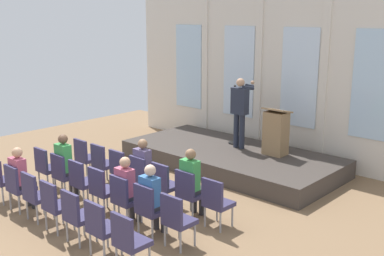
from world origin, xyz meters
The scene contains 33 objects.
ground_plane centered at (0.00, 0.00, 0.00)m, with size 14.36×14.36×0.00m, color #846647.
rear_partition centered at (0.04, 5.52, 2.21)m, with size 9.56×0.14×4.41m.
stage_platform centered at (0.00, 3.94, 0.22)m, with size 5.42×2.57×0.44m, color #3F3833.
speaker centered at (0.03, 4.25, 1.48)m, with size 0.51×0.69×1.78m.
mic_stand centered at (-0.31, 4.47, 0.78)m, with size 0.28×0.28×1.55m.
lectern centered at (1.04, 4.36, 0.99)m, with size 0.60×0.48×1.16m.
chair_r0_c0 centered at (-2.00, 0.97, 0.53)m, with size 0.46×0.44×0.94m.
chair_r0_c1 centered at (-1.33, 0.97, 0.53)m, with size 0.46×0.44×0.94m.
chair_r0_c2 centered at (-0.67, 0.97, 0.53)m, with size 0.46×0.44×0.94m.
chair_r0_c3 centered at (0.00, 0.97, 0.53)m, with size 0.46×0.44×0.94m.
audience_r0_c3 centered at (0.00, 1.06, 0.72)m, with size 0.36×0.39×1.29m.
chair_r0_c4 centered at (0.67, 0.97, 0.53)m, with size 0.46×0.44×0.94m.
chair_r0_c5 centered at (1.33, 0.97, 0.53)m, with size 0.46×0.44×0.94m.
audience_r0_c5 centered at (1.33, 1.05, 0.74)m, with size 0.36×0.39×1.34m.
chair_r0_c6 centered at (2.00, 0.97, 0.53)m, with size 0.46×0.44×0.94m.
chair_r1_c0 centered at (-2.00, -0.03, 0.53)m, with size 0.46×0.44×0.94m.
chair_r1_c1 centered at (-1.33, -0.03, 0.53)m, with size 0.46×0.44×0.94m.
audience_r1_c1 centered at (-1.33, 0.05, 0.75)m, with size 0.36×0.39×1.35m.
chair_r1_c2 centered at (-0.67, -0.03, 0.53)m, with size 0.46×0.44×0.94m.
chair_r1_c3 centered at (0.00, -0.03, 0.53)m, with size 0.46×0.44×0.94m.
chair_r1_c4 centered at (0.67, -0.03, 0.53)m, with size 0.46×0.44×0.94m.
audience_r1_c4 centered at (0.67, 0.05, 0.71)m, with size 0.36×0.39×1.28m.
chair_r1_c5 centered at (1.33, -0.03, 0.53)m, with size 0.46×0.44×0.94m.
audience_r1_c5 centered at (1.33, 0.05, 0.71)m, with size 0.36×0.39×1.28m.
chair_r1_c6 centered at (2.00, -0.03, 0.53)m, with size 0.46×0.44×0.94m.
chair_r2_c0 centered at (-2.00, -1.04, 0.53)m, with size 0.46×0.44×0.94m.
chair_r2_c1 centered at (-1.33, -1.04, 0.53)m, with size 0.46×0.44×0.94m.
audience_r2_c1 centered at (-1.33, -0.96, 0.71)m, with size 0.36×0.39×1.28m.
chair_r2_c2 centered at (-0.67, -1.04, 0.53)m, with size 0.46×0.44×0.94m.
chair_r2_c3 centered at (0.00, -1.04, 0.53)m, with size 0.46×0.44×0.94m.
chair_r2_c4 centered at (0.67, -1.04, 0.53)m, with size 0.46×0.44×0.94m.
chair_r2_c5 centered at (1.33, -1.04, 0.53)m, with size 0.46×0.44×0.94m.
chair_r2_c6 centered at (2.00, -1.04, 0.53)m, with size 0.46×0.44×0.94m.
Camera 1 is at (7.01, -5.10, 3.76)m, focal length 44.20 mm.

